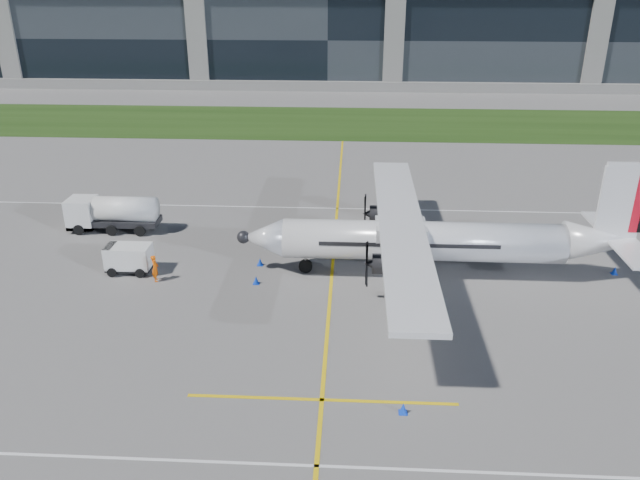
% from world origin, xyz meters
% --- Properties ---
extents(ground, '(400.00, 400.00, 0.00)m').
position_xyz_m(ground, '(0.00, 40.00, 0.00)').
color(ground, '#625F5D').
rests_on(ground, ground).
extents(grass_strip, '(400.00, 18.00, 0.04)m').
position_xyz_m(grass_strip, '(0.00, 48.00, 0.02)').
color(grass_strip, '#1B360E').
rests_on(grass_strip, ground).
extents(terminal_building, '(120.00, 20.00, 15.00)m').
position_xyz_m(terminal_building, '(0.00, 80.00, 7.50)').
color(terminal_building, black).
rests_on(terminal_building, ground).
extents(tree_line, '(400.00, 6.00, 6.00)m').
position_xyz_m(tree_line, '(0.00, 140.00, 3.00)').
color(tree_line, black).
rests_on(tree_line, ground).
extents(yellow_taxiway_centerline, '(0.20, 70.00, 0.01)m').
position_xyz_m(yellow_taxiway_centerline, '(3.00, 10.00, 0.01)').
color(yellow_taxiway_centerline, yellow).
rests_on(yellow_taxiway_centerline, ground).
extents(turboprop_aircraft, '(24.04, 24.93, 7.48)m').
position_xyz_m(turboprop_aircraft, '(9.35, 6.56, 3.74)').
color(turboprop_aircraft, white).
rests_on(turboprop_aircraft, ground).
extents(fuel_tanker_truck, '(6.82, 2.22, 2.56)m').
position_xyz_m(fuel_tanker_truck, '(-13.49, 12.68, 1.28)').
color(fuel_tanker_truck, silver).
rests_on(fuel_tanker_truck, ground).
extents(baggage_tug, '(2.92, 1.75, 1.75)m').
position_xyz_m(baggage_tug, '(-9.67, 6.10, 0.88)').
color(baggage_tug, silver).
rests_on(baggage_tug, ground).
extents(ground_crew_person, '(0.70, 0.88, 1.93)m').
position_xyz_m(ground_crew_person, '(-7.68, 4.94, 0.96)').
color(ground_crew_person, '#F25907').
rests_on(ground_crew_person, ground).
extents(safety_cone_nose_stbd, '(0.36, 0.36, 0.50)m').
position_xyz_m(safety_cone_nose_stbd, '(-1.65, 7.41, 0.25)').
color(safety_cone_nose_stbd, '#0C39D3').
rests_on(safety_cone_nose_stbd, ground).
extents(safety_cone_stbdwing, '(0.36, 0.36, 0.50)m').
position_xyz_m(safety_cone_stbdwing, '(6.53, 19.36, 0.25)').
color(safety_cone_stbdwing, '#0C39D3').
rests_on(safety_cone_stbdwing, ground).
extents(safety_cone_portwing, '(0.36, 0.36, 0.50)m').
position_xyz_m(safety_cone_portwing, '(6.52, -6.69, 0.25)').
color(safety_cone_portwing, '#0C39D3').
rests_on(safety_cone_portwing, ground).
extents(safety_cone_nose_port, '(0.36, 0.36, 0.50)m').
position_xyz_m(safety_cone_nose_port, '(-1.53, 4.85, 0.25)').
color(safety_cone_nose_port, '#0C39D3').
rests_on(safety_cone_nose_port, ground).
extents(safety_cone_tail, '(0.36, 0.36, 0.50)m').
position_xyz_m(safety_cone_tail, '(20.59, 7.34, 0.25)').
color(safety_cone_tail, '#0C39D3').
rests_on(safety_cone_tail, ground).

